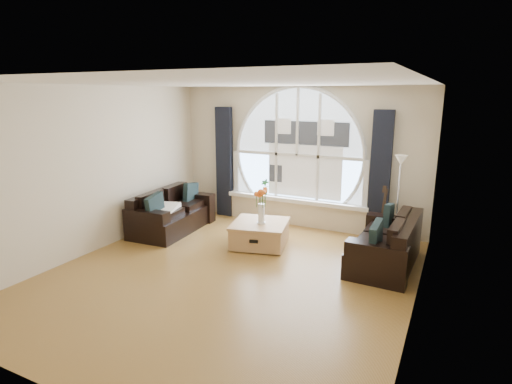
# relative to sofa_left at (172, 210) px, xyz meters

# --- Properties ---
(ground) EXTENTS (5.00, 5.50, 0.01)m
(ground) POSITION_rel_sofa_left_xyz_m (1.97, -1.29, -0.40)
(ground) COLOR brown
(ground) RESTS_ON ground
(ceiling) EXTENTS (5.00, 5.50, 0.01)m
(ceiling) POSITION_rel_sofa_left_xyz_m (1.97, -1.29, 2.30)
(ceiling) COLOR silver
(ceiling) RESTS_ON ground
(wall_back) EXTENTS (5.00, 0.01, 2.70)m
(wall_back) POSITION_rel_sofa_left_xyz_m (1.97, 1.46, 0.95)
(wall_back) COLOR beige
(wall_back) RESTS_ON ground
(wall_front) EXTENTS (5.00, 0.01, 2.70)m
(wall_front) POSITION_rel_sofa_left_xyz_m (1.97, -4.04, 0.95)
(wall_front) COLOR beige
(wall_front) RESTS_ON ground
(wall_left) EXTENTS (0.01, 5.50, 2.70)m
(wall_left) POSITION_rel_sofa_left_xyz_m (-0.53, -1.29, 0.95)
(wall_left) COLOR beige
(wall_left) RESTS_ON ground
(wall_right) EXTENTS (0.01, 5.50, 2.70)m
(wall_right) POSITION_rel_sofa_left_xyz_m (4.47, -1.29, 0.95)
(wall_right) COLOR beige
(wall_right) RESTS_ON ground
(attic_slope) EXTENTS (0.92, 5.50, 0.72)m
(attic_slope) POSITION_rel_sofa_left_xyz_m (4.17, -1.29, 1.95)
(attic_slope) COLOR silver
(attic_slope) RESTS_ON ground
(arched_window) EXTENTS (2.60, 0.06, 2.15)m
(arched_window) POSITION_rel_sofa_left_xyz_m (1.97, 1.43, 1.23)
(arched_window) COLOR silver
(arched_window) RESTS_ON wall_back
(window_sill) EXTENTS (2.90, 0.22, 0.08)m
(window_sill) POSITION_rel_sofa_left_xyz_m (1.97, 1.36, 0.11)
(window_sill) COLOR white
(window_sill) RESTS_ON wall_back
(window_frame) EXTENTS (2.76, 0.08, 2.15)m
(window_frame) POSITION_rel_sofa_left_xyz_m (1.97, 1.40, 1.23)
(window_frame) COLOR white
(window_frame) RESTS_ON wall_back
(neighbor_house) EXTENTS (1.70, 0.02, 1.50)m
(neighbor_house) POSITION_rel_sofa_left_xyz_m (2.12, 1.42, 1.10)
(neighbor_house) COLOR silver
(neighbor_house) RESTS_ON wall_back
(curtain_left) EXTENTS (0.35, 0.12, 2.30)m
(curtain_left) POSITION_rel_sofa_left_xyz_m (0.37, 1.34, 0.75)
(curtain_left) COLOR black
(curtain_left) RESTS_ON ground
(curtain_right) EXTENTS (0.35, 0.12, 2.30)m
(curtain_right) POSITION_rel_sofa_left_xyz_m (3.57, 1.34, 0.75)
(curtain_right) COLOR black
(curtain_right) RESTS_ON ground
(sofa_left) EXTENTS (0.96, 1.75, 0.75)m
(sofa_left) POSITION_rel_sofa_left_xyz_m (0.00, 0.00, 0.00)
(sofa_left) COLOR black
(sofa_left) RESTS_ON ground
(sofa_right) EXTENTS (0.90, 1.71, 0.75)m
(sofa_right) POSITION_rel_sofa_left_xyz_m (3.92, 0.11, 0.00)
(sofa_right) COLOR black
(sofa_right) RESTS_ON ground
(coffee_chest) EXTENTS (1.10, 1.10, 0.45)m
(coffee_chest) POSITION_rel_sofa_left_xyz_m (1.84, 0.02, -0.18)
(coffee_chest) COLOR #A87E52
(coffee_chest) RESTS_ON ground
(throw_blanket) EXTENTS (0.68, 0.68, 0.10)m
(throw_blanket) POSITION_rel_sofa_left_xyz_m (-0.01, -0.30, 0.10)
(throw_blanket) COLOR silver
(throw_blanket) RESTS_ON sofa_left
(vase_flowers) EXTENTS (0.24, 0.24, 0.70)m
(vase_flowers) POSITION_rel_sofa_left_xyz_m (1.89, -0.02, 0.40)
(vase_flowers) COLOR white
(vase_flowers) RESTS_ON coffee_chest
(floor_lamp) EXTENTS (0.24, 0.24, 1.60)m
(floor_lamp) POSITION_rel_sofa_left_xyz_m (3.96, 0.86, 0.40)
(floor_lamp) COLOR #B2B2B2
(floor_lamp) RESTS_ON ground
(guitar) EXTENTS (0.41, 0.33, 1.06)m
(guitar) POSITION_rel_sofa_left_xyz_m (3.73, 1.04, 0.13)
(guitar) COLOR #986527
(guitar) RESTS_ON ground
(potted_plant) EXTENTS (0.17, 0.12, 0.32)m
(potted_plant) POSITION_rel_sofa_left_xyz_m (1.31, 1.36, 0.31)
(potted_plant) COLOR #1E6023
(potted_plant) RESTS_ON window_sill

